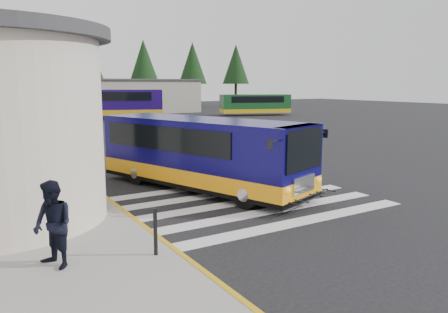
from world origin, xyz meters
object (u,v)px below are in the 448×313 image
transit_bus (202,156)px  bollard (155,232)px  pedestrian_a (16,210)px  pedestrian_b (53,225)px  far_bus_a (113,102)px  far_bus_b (255,104)px

transit_bus → bollard: bearing=-146.1°
pedestrian_a → pedestrian_b: (0.47, -1.53, 0.02)m
pedestrian_a → far_bus_a: far_bus_a is taller
pedestrian_a → pedestrian_b: pedestrian_b is taller
pedestrian_b → bollard: (1.87, -0.41, -0.35)m
far_bus_b → bollard: bearing=160.0°
transit_bus → pedestrian_b: size_ratio=5.25×
transit_bus → bollard: 6.34m
pedestrian_a → far_bus_a: size_ratio=0.16×
transit_bus → pedestrian_b: bearing=-159.8°
bollard → far_bus_b: 42.59m
far_bus_b → far_bus_a: bearing=94.7°
transit_bus → pedestrian_a: transit_bus is taller
transit_bus → far_bus_a: (6.89, 32.19, 0.53)m
transit_bus → far_bus_a: far_bus_a is taller
pedestrian_a → far_bus_b: bearing=-55.1°
pedestrian_a → pedestrian_b: bearing=-176.0°
transit_bus → far_bus_b: bearing=32.9°
transit_bus → pedestrian_b: (-5.68, -4.62, -0.17)m
pedestrian_b → pedestrian_a: bearing=174.1°
bollard → far_bus_b: (26.22, 33.56, 0.70)m
far_bus_a → bollard: bearing=-176.5°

